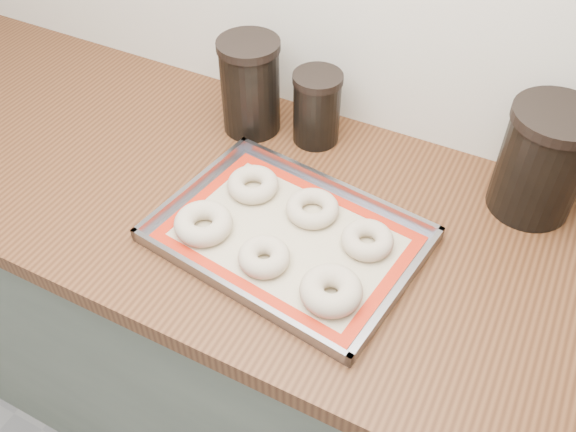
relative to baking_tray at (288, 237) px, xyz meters
The scene contains 13 objects.
cabinet 0.49m from the baking_tray, 33.29° to the left, with size 3.00×0.65×0.86m, color slate.
countertop 0.13m from the baking_tray, 33.29° to the left, with size 3.06×0.68×0.04m, color brown.
baking_tray is the anchor object (origin of this frame).
baking_mat 0.00m from the baking_tray, 90.00° to the left, with size 0.46×0.34×0.00m.
bagel_front_left 0.16m from the baking_tray, 159.38° to the right, with size 0.11×0.11×0.04m, color beige.
bagel_front_mid 0.08m from the baking_tray, 96.67° to the right, with size 0.09×0.09×0.03m, color beige.
bagel_front_right 0.15m from the baking_tray, 35.50° to the right, with size 0.10×0.10×0.04m, color beige.
bagel_back_left 0.14m from the baking_tray, 145.83° to the left, with size 0.10×0.10×0.03m, color beige.
bagel_back_mid 0.08m from the baking_tray, 79.94° to the left, with size 0.10×0.10×0.03m, color beige.
bagel_back_right 0.14m from the baking_tray, 18.70° to the left, with size 0.09×0.09×0.03m, color beige.
canister_left 0.36m from the baking_tray, 130.34° to the left, with size 0.13×0.13×0.21m.
canister_mid 0.31m from the baking_tray, 105.91° to the left, with size 0.10×0.10×0.16m.
canister_right 0.48m from the baking_tray, 38.39° to the left, with size 0.16×0.16×0.22m.
Camera 1 is at (0.24, 0.94, 1.72)m, focal length 38.00 mm.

